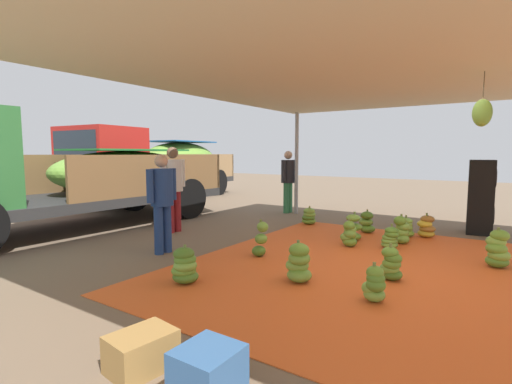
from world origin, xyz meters
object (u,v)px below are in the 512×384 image
object	(u,v)px
banana_bunch_9	(299,263)
speaker_stack	(481,197)
banana_bunch_10	(185,266)
banana_bunch_7	(309,217)
banana_bunch_11	(426,227)
crate_1	(208,375)
worker_2	(162,196)
banana_bunch_2	(406,228)
banana_bunch_8	(261,240)
banana_bunch_13	(367,223)
crate_0	(142,351)
banana_bunch_0	(402,231)
banana_bunch_12	(498,250)
worker_0	(173,183)
banana_bunch_3	(390,238)
banana_bunch_5	(374,285)
banana_bunch_1	(391,264)
cargo_truck_far	(155,164)
banana_bunch_6	(349,234)
worker_1	(288,177)
cargo_truck_main	(60,174)
banana_bunch_4	(353,228)

from	to	relation	value
banana_bunch_9	speaker_stack	size ratio (longest dim) A/B	0.35
banana_bunch_10	banana_bunch_7	bearing A→B (deg)	5.87
banana_bunch_11	crate_1	world-z (taller)	banana_bunch_11
worker_2	banana_bunch_2	bearing A→B (deg)	-41.21
banana_bunch_8	banana_bunch_13	xyz separation A→B (m)	(2.71, -0.83, -0.05)
banana_bunch_13	crate_0	distance (m)	5.84
banana_bunch_0	banana_bunch_9	bearing A→B (deg)	168.33
banana_bunch_12	crate_0	size ratio (longest dim) A/B	1.21
banana_bunch_10	worker_0	distance (m)	3.33
banana_bunch_3	banana_bunch_5	distance (m)	2.55
crate_1	worker_2	bearing A→B (deg)	51.91
banana_bunch_0	banana_bunch_1	bearing A→B (deg)	-170.25
banana_bunch_11	cargo_truck_far	xyz separation A→B (m)	(1.19, 9.05, 1.06)
banana_bunch_5	banana_bunch_8	xyz separation A→B (m)	(0.85, 2.05, 0.06)
worker_2	banana_bunch_6	bearing A→B (deg)	-48.66
worker_1	cargo_truck_main	bearing A→B (deg)	149.62
banana_bunch_8	crate_1	world-z (taller)	banana_bunch_8
banana_bunch_9	worker_0	distance (m)	3.89
banana_bunch_11	banana_bunch_12	size ratio (longest dim) A/B	0.82
banana_bunch_1	banana_bunch_5	distance (m)	0.84
banana_bunch_7	cargo_truck_far	world-z (taller)	cargo_truck_far
banana_bunch_2	speaker_stack	distance (m)	1.77
banana_bunch_9	crate_1	size ratio (longest dim) A/B	1.31
banana_bunch_0	banana_bunch_2	bearing A→B (deg)	6.01
worker_0	crate_0	distance (m)	5.18
banana_bunch_2	cargo_truck_main	distance (m)	7.14
cargo_truck_main	speaker_stack	world-z (taller)	cargo_truck_main
banana_bunch_13	worker_0	size ratio (longest dim) A/B	0.27
banana_bunch_10	banana_bunch_11	bearing A→B (deg)	-24.21
banana_bunch_4	worker_2	size ratio (longest dim) A/B	0.33
speaker_stack	banana_bunch_13	bearing A→B (deg)	123.06
banana_bunch_11	crate_1	bearing A→B (deg)	177.41
banana_bunch_3	worker_2	bearing A→B (deg)	128.10
worker_0	banana_bunch_13	bearing A→B (deg)	-57.53
cargo_truck_main	crate_1	xyz separation A→B (m)	(-2.52, -6.29, -1.01)
worker_2	banana_bunch_7	bearing A→B (deg)	-13.72
cargo_truck_far	worker_0	xyz separation A→B (m)	(-3.56, -4.61, -0.24)
worker_0	worker_1	xyz separation A→B (m)	(3.60, -0.69, -0.04)
banana_bunch_0	speaker_stack	world-z (taller)	speaker_stack
banana_bunch_0	worker_1	world-z (taller)	worker_1
banana_bunch_2	cargo_truck_main	bearing A→B (deg)	118.36
crate_0	crate_1	bearing A→B (deg)	-89.92
cargo_truck_main	speaker_stack	size ratio (longest dim) A/B	4.56
banana_bunch_4	crate_0	world-z (taller)	banana_bunch_4
banana_bunch_10	banana_bunch_3	bearing A→B (deg)	-27.52
banana_bunch_7	banana_bunch_11	distance (m)	2.49
banana_bunch_4	banana_bunch_9	distance (m)	2.66
banana_bunch_4	banana_bunch_6	size ratio (longest dim) A/B	1.10
worker_0	worker_2	bearing A→B (deg)	-139.73
banana_bunch_5	cargo_truck_main	size ratio (longest dim) A/B	0.06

